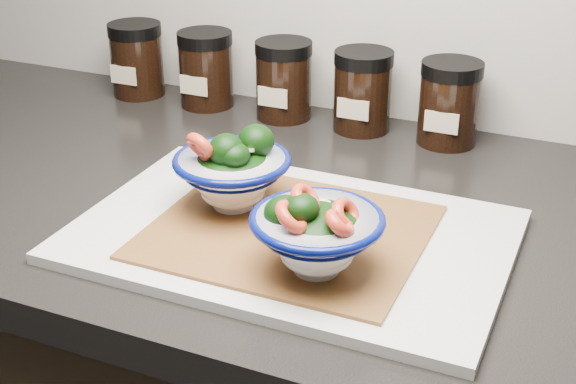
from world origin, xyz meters
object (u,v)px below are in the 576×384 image
at_px(spice_jar_c, 284,80).
at_px(bowl_right, 315,233).
at_px(spice_jar_a, 137,59).
at_px(cutting_board, 291,236).
at_px(spice_jar_d, 363,91).
at_px(spice_jar_e, 449,103).
at_px(bowl_left, 232,172).
at_px(spice_jar_b, 206,69).

bearing_deg(spice_jar_c, bowl_right, -62.33).
distance_m(bowl_right, spice_jar_a, 0.61).
xyz_separation_m(cutting_board, spice_jar_d, (-0.04, 0.33, 0.05)).
height_order(cutting_board, spice_jar_e, spice_jar_e).
relative_size(cutting_board, spice_jar_c, 3.98).
xyz_separation_m(cutting_board, spice_jar_c, (-0.16, 0.33, 0.05)).
bearing_deg(spice_jar_c, bowl_left, -76.10).
bearing_deg(spice_jar_e, spice_jar_d, 180.00).
height_order(cutting_board, spice_jar_d, spice_jar_d).
distance_m(bowl_left, bowl_right, 0.16).
distance_m(bowl_right, spice_jar_d, 0.41).
distance_m(bowl_left, spice_jar_c, 0.32).
distance_m(spice_jar_c, spice_jar_d, 0.12).
height_order(bowl_left, bowl_right, bowl_left).
bearing_deg(bowl_right, bowl_left, 146.26).
bearing_deg(cutting_board, spice_jar_e, 75.57).
xyz_separation_m(bowl_right, spice_jar_b, (-0.34, 0.40, 0.00)).
height_order(cutting_board, spice_jar_b, spice_jar_b).
xyz_separation_m(spice_jar_c, spice_jar_d, (0.12, 0.00, 0.00)).
bearing_deg(bowl_right, spice_jar_d, 102.66).
relative_size(spice_jar_b, spice_jar_c, 1.00).
height_order(bowl_left, spice_jar_c, bowl_left).
relative_size(bowl_left, bowl_right, 1.01).
relative_size(bowl_right, spice_jar_b, 1.14).
relative_size(cutting_board, bowl_left, 3.47).
distance_m(bowl_right, spice_jar_c, 0.45).
height_order(bowl_right, spice_jar_e, spice_jar_e).
bearing_deg(spice_jar_d, spice_jar_a, 180.00).
distance_m(bowl_left, spice_jar_d, 0.31).
distance_m(cutting_board, spice_jar_d, 0.34).
bearing_deg(spice_jar_b, cutting_board, -49.50).
distance_m(spice_jar_a, spice_jar_b, 0.12).
bearing_deg(bowl_right, cutting_board, 128.23).
relative_size(cutting_board, spice_jar_e, 3.98).
bearing_deg(spice_jar_d, bowl_left, -97.82).
xyz_separation_m(cutting_board, spice_jar_b, (-0.28, 0.33, 0.05)).
bearing_deg(spice_jar_a, spice_jar_d, 0.00).
bearing_deg(spice_jar_a, cutting_board, -39.27).
height_order(cutting_board, spice_jar_a, spice_jar_a).
xyz_separation_m(bowl_right, spice_jar_e, (0.03, 0.40, 0.00)).
bearing_deg(cutting_board, bowl_left, 165.47).
distance_m(cutting_board, spice_jar_c, 0.37).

